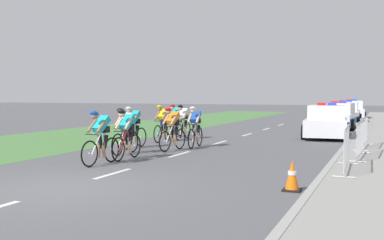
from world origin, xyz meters
TOP-DOWN VIEW (x-y plane):
  - ground_plane at (0.00, 0.00)m, footprint 160.00×160.00m
  - kerb_edge at (4.89, 14.00)m, footprint 0.16×60.00m
  - grass_verge at (-7.09, 14.00)m, footprint 7.00×60.00m
  - lane_markings_centre at (0.00, 9.95)m, footprint 0.14×25.60m
  - cyclist_lead at (-1.12, 3.06)m, footprint 0.43×1.72m
  - cyclist_second at (-0.98, 4.22)m, footprint 0.42×1.72m
  - cyclist_third at (-1.67, 5.28)m, footprint 0.42×1.72m
  - cyclist_fourth at (-0.64, 6.74)m, footprint 0.45×1.72m
  - cyclist_fifth at (-2.28, 6.86)m, footprint 0.43×1.72m
  - cyclist_sixth at (-0.27, 7.95)m, footprint 0.44×1.72m
  - cyclist_seventh at (-2.31, 9.32)m, footprint 0.42×1.72m
  - cyclist_eighth at (-2.75, 11.50)m, footprint 0.42×1.72m
  - cyclist_ninth at (-1.97, 10.62)m, footprint 0.42×1.72m
  - police_car_nearest at (3.76, 13.90)m, footprint 2.25×4.52m
  - police_car_second at (3.76, 19.87)m, footprint 2.19×4.50m
  - police_car_third at (3.76, 24.88)m, footprint 2.07×4.44m
  - police_car_furthest at (3.76, 30.91)m, footprint 2.30×4.54m
  - crowd_barrier_front at (5.35, 3.94)m, footprint 0.56×2.32m
  - crowd_barrier_middle at (5.55, 6.53)m, footprint 0.60×2.32m
  - crowd_barrier_rear at (5.55, 9.15)m, footprint 0.61×2.32m
  - traffic_cone_near at (4.47, 1.63)m, footprint 0.36×0.36m

SIDE VIEW (x-z plane):
  - ground_plane at x=0.00m, z-range 0.00..0.00m
  - lane_markings_centre at x=0.00m, z-range 0.00..0.01m
  - grass_verge at x=-7.09m, z-range 0.00..0.01m
  - kerb_edge at x=4.89m, z-range 0.00..0.13m
  - traffic_cone_near at x=4.47m, z-range -0.01..0.63m
  - crowd_barrier_front at x=5.35m, z-range 0.11..1.18m
  - crowd_barrier_middle at x=5.55m, z-range 0.11..1.18m
  - crowd_barrier_rear at x=5.55m, z-range 0.11..1.18m
  - police_car_nearest at x=3.76m, z-range -0.12..1.48m
  - police_car_second at x=3.76m, z-range -0.12..1.48m
  - police_car_third at x=3.76m, z-range -0.12..1.48m
  - police_car_furthest at x=3.76m, z-range -0.12..1.48m
  - cyclist_lead at x=-1.12m, z-range 0.00..1.57m
  - cyclist_second at x=-0.98m, z-range 0.00..1.57m
  - cyclist_third at x=-1.67m, z-range 0.00..1.57m
  - cyclist_fourth at x=-0.64m, z-range 0.00..1.57m
  - cyclist_fifth at x=-2.28m, z-range 0.00..1.57m
  - cyclist_sixth at x=-0.27m, z-range 0.00..1.57m
  - cyclist_seventh at x=-2.31m, z-range 0.00..1.57m
  - cyclist_eighth at x=-2.75m, z-range 0.00..1.57m
  - cyclist_ninth at x=-1.97m, z-range 0.00..1.57m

